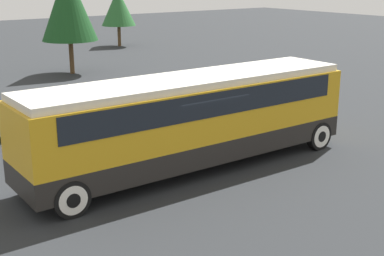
# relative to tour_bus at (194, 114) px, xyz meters

# --- Properties ---
(ground_plane) EXTENTS (120.00, 120.00, 0.00)m
(ground_plane) POSITION_rel_tour_bus_xyz_m (-0.10, -0.00, -1.80)
(ground_plane) COLOR #26282B
(tour_bus) EXTENTS (11.17, 2.51, 2.99)m
(tour_bus) POSITION_rel_tour_bus_xyz_m (0.00, 0.00, 0.00)
(tour_bus) COLOR black
(tour_bus) RESTS_ON ground_plane
(parked_car_near) EXTENTS (4.21, 1.97, 1.38)m
(parked_car_near) POSITION_rel_tour_bus_xyz_m (4.03, 4.66, -1.11)
(parked_car_near) COLOR maroon
(parked_car_near) RESTS_ON ground_plane
(parked_car_far) EXTENTS (4.21, 1.80, 1.43)m
(parked_car_far) POSITION_rel_tour_bus_xyz_m (0.26, 7.04, -1.09)
(parked_car_far) COLOR black
(parked_car_far) RESTS_ON ground_plane
(tree_left) EXTENTS (2.89, 2.89, 4.82)m
(tree_left) POSITION_rel_tour_bus_xyz_m (12.50, 27.95, 1.47)
(tree_left) COLOR brown
(tree_left) RESTS_ON ground_plane
(tree_center) EXTENTS (3.40, 3.40, 6.44)m
(tree_center) POSITION_rel_tour_bus_xyz_m (3.80, 18.11, 2.44)
(tree_center) COLOR brown
(tree_center) RESTS_ON ground_plane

